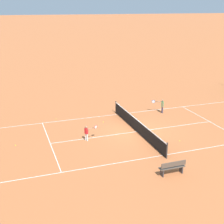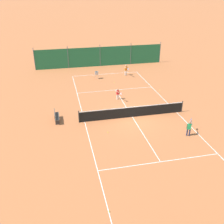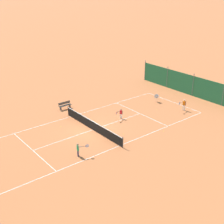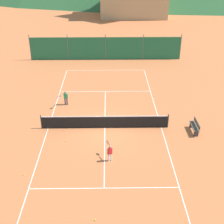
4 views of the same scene
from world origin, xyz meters
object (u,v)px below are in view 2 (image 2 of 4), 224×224
player_far_service (118,93)px  tennis_ball_by_net_left (114,82)px  tennis_ball_by_net_right (109,211)px  tennis_net (132,112)px  courtside_bench (56,116)px  player_near_baseline (189,127)px  tennis_ball_near_corner (160,90)px  tennis_ball_mid_court (108,132)px  ball_hopper (96,73)px  player_far_baseline (126,69)px  tennis_ball_alley_right (154,105)px

player_far_service → tennis_ball_by_net_left: player_far_service is taller
player_far_service → tennis_ball_by_net_right: (3.74, 13.57, -0.61)m
tennis_net → courtside_bench: (6.34, -0.64, -0.05)m
tennis_ball_by_net_right → tennis_ball_by_net_left: same height
courtside_bench → tennis_ball_by_net_left: bearing=-130.2°
player_near_baseline → courtside_bench: bearing=-24.7°
tennis_ball_near_corner → player_near_baseline: bearing=81.5°
tennis_net → tennis_ball_mid_court: bearing=39.3°
ball_hopper → courtside_bench: (4.98, 9.77, -0.21)m
tennis_net → tennis_ball_by_net_right: tennis_net is taller
player_far_baseline → ball_hopper: (3.76, 0.49, -0.10)m
tennis_ball_mid_court → ball_hopper: bearing=-95.5°
player_near_baseline → tennis_ball_alley_right: 5.60m
tennis_net → tennis_ball_by_net_left: bearing=-92.8°
player_far_baseline → tennis_ball_near_corner: size_ratio=19.71×
tennis_ball_by_net_left → tennis_ball_near_corner: (-4.19, 3.42, 0.00)m
player_far_service → tennis_ball_mid_court: bearing=69.5°
tennis_net → courtside_bench: 6.38m
tennis_ball_by_net_right → courtside_bench: courtside_bench is taller
tennis_net → tennis_ball_by_net_right: 10.52m
tennis_net → tennis_ball_near_corner: bearing=-131.4°
tennis_net → player_far_service: bearing=-85.1°
player_near_baseline → tennis_ball_mid_court: size_ratio=18.13×
tennis_ball_by_net_left → tennis_ball_mid_court: bearing=74.4°
player_near_baseline → tennis_ball_by_net_left: bearing=-77.1°
tennis_ball_by_net_right → tennis_ball_near_corner: size_ratio=1.00×
tennis_ball_by_net_right → player_far_baseline: bearing=-107.4°
player_far_service → player_near_baseline: bearing=115.1°
player_near_baseline → tennis_ball_near_corner: bearing=-98.5°
player_far_service → player_far_baseline: bearing=-111.3°
tennis_net → tennis_ball_alley_right: tennis_net is taller
courtside_bench → player_far_baseline: bearing=-130.4°
tennis_ball_alley_right → tennis_ball_by_net_left: 7.25m
player_far_baseline → tennis_ball_near_corner: player_far_baseline is taller
player_far_service → tennis_ball_near_corner: player_far_service is taller
tennis_ball_near_corner → courtside_bench: courtside_bench is taller
player_near_baseline → player_far_baseline: size_ratio=0.92×
tennis_net → player_near_baseline: 4.99m
tennis_ball_by_net_right → tennis_ball_alley_right: 13.27m
tennis_ball_mid_court → courtside_bench: 4.69m
player_far_baseline → tennis_ball_by_net_right: player_far_baseline is taller
tennis_ball_by_net_right → player_far_service: bearing=-105.4°
player_near_baseline → courtside_bench: size_ratio=0.80×
tennis_ball_near_corner → ball_hopper: size_ratio=0.07×
player_near_baseline → tennis_ball_mid_court: bearing=-15.9°
tennis_ball_by_net_right → courtside_bench: 10.58m
tennis_net → tennis_ball_mid_court: tennis_net is taller
ball_hopper → player_far_service: bearing=99.0°
tennis_ball_mid_court → tennis_ball_near_corner: 10.28m
tennis_ball_by_net_right → ball_hopper: (-2.71, -20.09, 0.63)m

